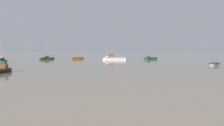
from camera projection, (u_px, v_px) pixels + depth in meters
The scene contains 7 objects.
sailboat_moored_0 at pixel (47, 59), 72.22m from camera, with size 4.19×5.15×5.75m.
sailboat_moored_2 at pixel (1, 61), 56.55m from camera, with size 5.58×5.01×6.44m.
motorboat_moored_1 at pixel (2, 71), 33.87m from camera, with size 1.93×4.55×1.68m.
motorboat_moored_2 at pixel (149, 59), 72.16m from camera, with size 4.39×4.21×1.55m.
rowboat_moored_2 at pixel (214, 64), 47.65m from camera, with size 3.16×4.41×0.66m.
motorboat_moored_3 at pixel (112, 59), 68.64m from camera, with size 6.89×3.23×2.52m.
rowboat_moored_4 at pixel (77, 58), 74.74m from camera, with size 4.06×4.27×0.69m.
Camera 1 is at (-7.77, -16.35, 3.33)m, focal length 40.08 mm.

